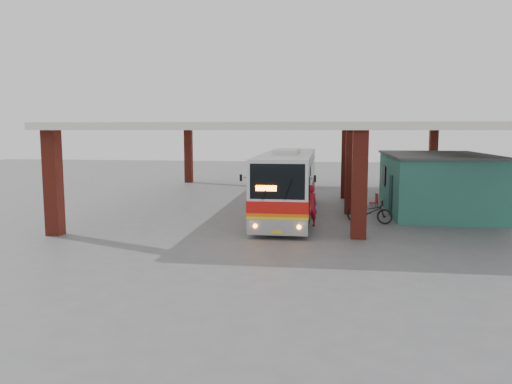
{
  "coord_description": "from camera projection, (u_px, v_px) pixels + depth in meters",
  "views": [
    {
      "loc": [
        1.54,
        -23.17,
        4.38
      ],
      "look_at": [
        -1.58,
        0.0,
        1.44
      ],
      "focal_mm": 35.0,
      "sensor_mm": 36.0,
      "label": 1
    }
  ],
  "objects": [
    {
      "name": "shop_building",
      "position": [
        436.0,
        183.0,
        26.28
      ],
      "size": [
        5.2,
        8.2,
        3.11
      ],
      "color": "#2F7665",
      "rests_on": "ground"
    },
    {
      "name": "pedestrian",
      "position": [
        310.0,
        206.0,
        22.58
      ],
      "size": [
        0.82,
        0.71,
        1.89
      ],
      "primitive_type": "imported",
      "rotation": [
        0.0,
        0.0,
        3.6
      ],
      "color": "red",
      "rests_on": "ground"
    },
    {
      "name": "coach_bus",
      "position": [
        288.0,
        183.0,
        25.27
      ],
      "size": [
        2.53,
        11.76,
        3.42
      ],
      "rotation": [
        0.0,
        0.0,
        -0.0
      ],
      "color": "silver",
      "rests_on": "ground"
    },
    {
      "name": "brick_columns",
      "position": [
        321.0,
        169.0,
        27.99
      ],
      "size": [
        20.1,
        21.6,
        4.35
      ],
      "color": "maroon",
      "rests_on": "ground"
    },
    {
      "name": "red_chair",
      "position": [
        375.0,
        200.0,
        28.5
      ],
      "size": [
        0.48,
        0.48,
        0.75
      ],
      "rotation": [
        0.0,
        0.0,
        0.26
      ],
      "color": "#AF1B12",
      "rests_on": "ground"
    },
    {
      "name": "canopy_roof",
      "position": [
        306.0,
        127.0,
        29.3
      ],
      "size": [
        21.0,
        23.0,
        0.3
      ],
      "primitive_type": "cube",
      "color": "silver",
      "rests_on": "brick_columns"
    },
    {
      "name": "ground",
      "position": [
        289.0,
        223.0,
        23.54
      ],
      "size": [
        90.0,
        90.0,
        0.0
      ],
      "primitive_type": "plane",
      "color": "#515154",
      "rests_on": "ground"
    },
    {
      "name": "motorcycle",
      "position": [
        370.0,
        212.0,
        23.35
      ],
      "size": [
        2.21,
        1.19,
        1.1
      ],
      "primitive_type": "imported",
      "rotation": [
        0.0,
        0.0,
        1.34
      ],
      "color": "black",
      "rests_on": "ground"
    }
  ]
}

